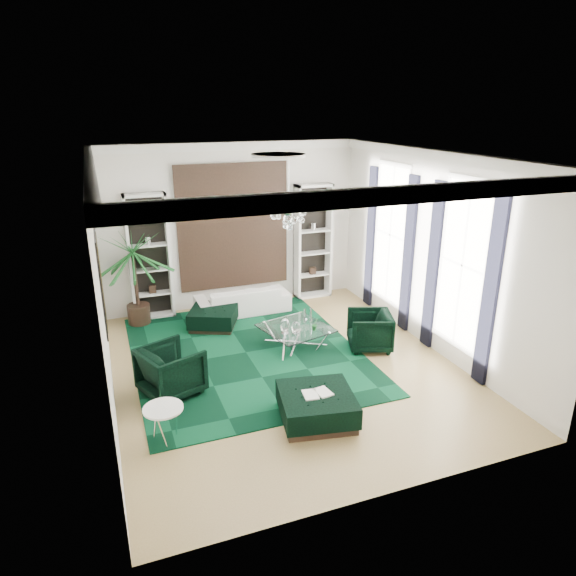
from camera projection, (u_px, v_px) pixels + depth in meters
name	position (u px, v px, depth m)	size (l,w,h in m)	color
floor	(285.00, 368.00, 9.43)	(6.00, 7.00, 0.02)	tan
ceiling	(285.00, 154.00, 8.15)	(6.00, 7.00, 0.02)	white
wall_back	(233.00, 226.00, 11.88)	(6.00, 0.02, 3.80)	silver
wall_front	(394.00, 358.00, 5.70)	(6.00, 0.02, 3.80)	silver
wall_left	(100.00, 290.00, 7.79)	(0.02, 7.00, 3.80)	silver
wall_right	(433.00, 252.00, 9.79)	(0.02, 7.00, 3.80)	silver
crown_molding	(285.00, 162.00, 8.18)	(6.00, 7.00, 0.18)	white
ceiling_medallion	(279.00, 155.00, 8.43)	(0.90, 0.90, 0.05)	white
tapestry	(233.00, 227.00, 11.84)	(2.50, 0.06, 2.80)	black
shelving_left	(149.00, 257.00, 11.23)	(0.90, 0.38, 2.80)	white
shelving_right	(313.00, 242.00, 12.52)	(0.90, 0.38, 2.80)	white
painting	(102.00, 281.00, 8.35)	(0.04, 1.30, 1.60)	black
window_near	(463.00, 265.00, 8.99)	(0.03, 1.10, 2.90)	white
curtain_near_a	(490.00, 293.00, 8.37)	(0.07, 0.30, 3.25)	black
curtain_near_b	(433.00, 267.00, 9.75)	(0.07, 0.30, 3.25)	black
window_far	(391.00, 235.00, 11.10)	(0.03, 1.10, 2.90)	white
curtain_far_a	(408.00, 255.00, 10.49)	(0.07, 0.30, 3.25)	black
curtain_far_b	(371.00, 238.00, 11.86)	(0.07, 0.30, 3.25)	black
rug	(246.00, 353.00, 9.96)	(4.20, 5.00, 0.02)	black
sofa	(243.00, 300.00, 11.84)	(2.14, 0.84, 0.62)	silver
armchair_left	(171.00, 371.00, 8.46)	(0.89, 0.91, 0.83)	black
armchair_right	(370.00, 331.00, 10.06)	(0.80, 0.83, 0.75)	black
coffee_table	(296.00, 337.00, 10.19)	(1.20, 1.20, 0.41)	white
ottoman_side	(214.00, 318.00, 11.09)	(0.96, 0.96, 0.42)	black
ottoman_front	(317.00, 407.00, 7.81)	(1.10, 1.10, 0.44)	black
book	(317.00, 393.00, 7.73)	(0.44, 0.29, 0.03)	white
side_table	(165.00, 425.00, 7.27)	(0.57, 0.57, 0.54)	white
palm	(134.00, 266.00, 10.88)	(1.66, 1.66, 2.65)	#1A5E24
chandelier	(288.00, 211.00, 8.72)	(0.76, 0.76, 0.69)	white
table_plant	(315.00, 324.00, 9.95)	(0.14, 0.11, 0.25)	#1A5E24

